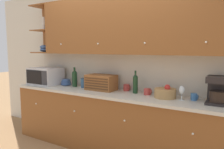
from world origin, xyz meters
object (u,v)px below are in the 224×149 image
at_px(mug_patterned_third, 127,88).
at_px(coffee_maker, 219,90).
at_px(wine_bottle, 135,83).
at_px(bread_box, 101,82).
at_px(second_wine_bottle, 75,78).
at_px(microwave, 45,76).
at_px(fruit_basket, 165,93).
at_px(mug, 147,92).
at_px(bowl_stack_on_counter, 66,82).
at_px(mug_blue_second, 194,97).
at_px(storage_canister, 84,83).
at_px(wine_glass, 182,91).

relative_size(mug_patterned_third, coffee_maker, 0.31).
bearing_deg(wine_bottle, mug_patterned_third, 152.84).
bearing_deg(wine_bottle, bread_box, -174.93).
relative_size(second_wine_bottle, bread_box, 0.72).
height_order(microwave, mug_patterned_third, microwave).
distance_m(microwave, coffee_maker, 2.84).
bearing_deg(coffee_maker, microwave, -178.76).
height_order(wine_bottle, fruit_basket, wine_bottle).
bearing_deg(mug, bowl_stack_on_counter, -179.57).
height_order(mug_patterned_third, mug_blue_second, mug_patterned_third).
xyz_separation_m(second_wine_bottle, fruit_basket, (1.59, -0.04, -0.08)).
relative_size(storage_canister, mug, 1.47).
distance_m(bread_box, fruit_basket, 1.03).
height_order(microwave, wine_glass, microwave).
bearing_deg(second_wine_bottle, bread_box, -2.73).
distance_m(storage_canister, wine_bottle, 0.93).
relative_size(storage_canister, wine_glass, 0.87).
distance_m(bowl_stack_on_counter, mug, 1.52).
bearing_deg(mug_patterned_third, coffee_maker, -6.51).
distance_m(second_wine_bottle, mug, 1.32).
distance_m(wine_bottle, fruit_basket, 0.47).
bearing_deg(bowl_stack_on_counter, mug_blue_second, -0.03).
relative_size(wine_bottle, fruit_basket, 1.17).
xyz_separation_m(storage_canister, fruit_basket, (1.39, -0.05, -0.01)).
height_order(wine_bottle, mug, wine_bottle).
xyz_separation_m(second_wine_bottle, mug_blue_second, (1.94, 0.00, -0.11)).
bearing_deg(bowl_stack_on_counter, storage_canister, 0.13).
height_order(mug_patterned_third, fruit_basket, fruit_basket).
height_order(microwave, bowl_stack_on_counter, microwave).
bearing_deg(coffee_maker, second_wine_bottle, 179.39).
distance_m(bread_box, mug, 0.76).
bearing_deg(microwave, mug_patterned_third, 7.65).
bearing_deg(second_wine_bottle, storage_canister, 1.29).
xyz_separation_m(microwave, coffee_maker, (2.84, 0.06, 0.01)).
bearing_deg(bowl_stack_on_counter, mug_patterned_third, 6.02).
height_order(mug_blue_second, coffee_maker, coffee_maker).
bearing_deg(bowl_stack_on_counter, microwave, -167.97).
distance_m(second_wine_bottle, storage_canister, 0.21).
bearing_deg(wine_bottle, second_wine_bottle, -178.81).
relative_size(wine_bottle, wine_glass, 1.81).
xyz_separation_m(mug, wine_glass, (0.49, -0.08, 0.08)).
bearing_deg(microwave, bowl_stack_on_counter, 12.03).
xyz_separation_m(bread_box, mug_patterned_third, (0.37, 0.15, -0.07)).
height_order(microwave, coffee_maker, coffee_maker).
bearing_deg(mug_patterned_third, mug_blue_second, -6.80).
bearing_deg(mug_blue_second, mug, 178.85).
height_order(mug, wine_glass, wine_glass).
height_order(second_wine_bottle, storage_canister, second_wine_bottle).
distance_m(second_wine_bottle, wine_glass, 1.81).
distance_m(second_wine_bottle, fruit_basket, 1.59).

